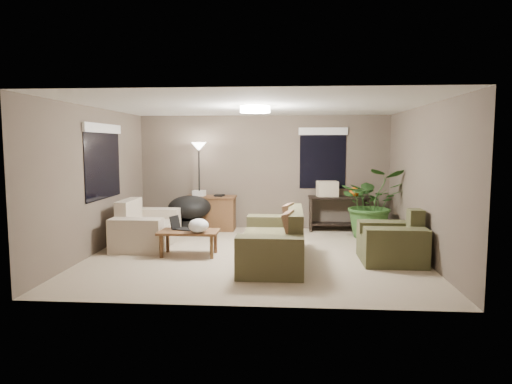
# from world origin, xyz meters

# --- Properties ---
(room_shell) EXTENTS (5.50, 5.50, 5.50)m
(room_shell) POSITION_xyz_m (0.00, 0.00, 1.25)
(room_shell) COLOR tan
(room_shell) RESTS_ON ground
(main_sofa) EXTENTS (0.95, 2.20, 0.85)m
(main_sofa) POSITION_xyz_m (0.35, -0.47, 0.29)
(main_sofa) COLOR #4E4A2E
(main_sofa) RESTS_ON ground
(throw_pillows) EXTENTS (0.33, 1.39, 0.47)m
(throw_pillows) POSITION_xyz_m (0.60, -0.47, 0.65)
(throw_pillows) COLOR #8C7251
(throw_pillows) RESTS_ON main_sofa
(loveseat) EXTENTS (0.90, 1.60, 0.85)m
(loveseat) POSITION_xyz_m (-2.09, 0.58, 0.30)
(loveseat) COLOR #BDB7A1
(loveseat) RESTS_ON ground
(armchair) EXTENTS (0.95, 1.00, 0.85)m
(armchair) POSITION_xyz_m (2.21, -0.33, 0.30)
(armchair) COLOR #45462A
(armchair) RESTS_ON ground
(coffee_table) EXTENTS (1.00, 0.55, 0.42)m
(coffee_table) POSITION_xyz_m (-1.11, -0.14, 0.36)
(coffee_table) COLOR brown
(coffee_table) RESTS_ON ground
(laptop) EXTENTS (0.43, 0.32, 0.24)m
(laptop) POSITION_xyz_m (-1.28, -0.04, 0.48)
(laptop) COLOR black
(laptop) RESTS_ON coffee_table
(plastic_bag) EXTENTS (0.42, 0.40, 0.23)m
(plastic_bag) POSITION_xyz_m (-0.91, -0.29, 0.54)
(plastic_bag) COLOR white
(plastic_bag) RESTS_ON coffee_table
(desk) EXTENTS (1.10, 0.50, 0.75)m
(desk) POSITION_xyz_m (-1.13, 2.15, 0.38)
(desk) COLOR brown
(desk) RESTS_ON ground
(desk_papers) EXTENTS (0.69, 0.29, 0.12)m
(desk_papers) POSITION_xyz_m (-1.29, 2.14, 0.80)
(desk_papers) COLOR silver
(desk_papers) RESTS_ON desk
(console_table) EXTENTS (1.30, 0.40, 0.75)m
(console_table) POSITION_xyz_m (1.64, 2.27, 0.44)
(console_table) COLOR black
(console_table) RESTS_ON ground
(pumpkin) EXTENTS (0.33, 0.33, 0.21)m
(pumpkin) POSITION_xyz_m (1.99, 2.27, 0.85)
(pumpkin) COLOR orange
(pumpkin) RESTS_ON console_table
(cardboard_box) EXTENTS (0.47, 0.37, 0.33)m
(cardboard_box) POSITION_xyz_m (1.39, 2.27, 0.91)
(cardboard_box) COLOR beige
(cardboard_box) RESTS_ON console_table
(papasan_chair) EXTENTS (0.90, 0.90, 0.80)m
(papasan_chair) POSITION_xyz_m (-1.51, 1.77, 0.47)
(papasan_chair) COLOR black
(papasan_chair) RESTS_ON ground
(floor_lamp) EXTENTS (0.32, 0.32, 1.91)m
(floor_lamp) POSITION_xyz_m (-1.36, 2.08, 1.60)
(floor_lamp) COLOR black
(floor_lamp) RESTS_ON ground
(ceiling_fixture) EXTENTS (0.50, 0.50, 0.10)m
(ceiling_fixture) POSITION_xyz_m (0.00, 0.00, 2.44)
(ceiling_fixture) COLOR white
(ceiling_fixture) RESTS_ON room_shell
(houseplant) EXTENTS (1.27, 1.41, 1.10)m
(houseplant) POSITION_xyz_m (2.23, 1.59, 0.55)
(houseplant) COLOR #2D5923
(houseplant) RESTS_ON ground
(cat_scratching_post) EXTENTS (0.32, 0.32, 0.50)m
(cat_scratching_post) POSITION_xyz_m (2.47, -0.13, 0.21)
(cat_scratching_post) COLOR tan
(cat_scratching_post) RESTS_ON ground
(window_left) EXTENTS (0.05, 1.56, 1.33)m
(window_left) POSITION_xyz_m (-2.73, 0.30, 1.78)
(window_left) COLOR black
(window_left) RESTS_ON room_shell
(window_back) EXTENTS (1.06, 0.05, 1.33)m
(window_back) POSITION_xyz_m (1.30, 2.48, 1.79)
(window_back) COLOR black
(window_back) RESTS_ON room_shell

